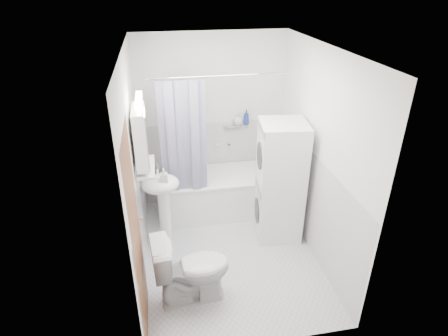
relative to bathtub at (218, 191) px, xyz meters
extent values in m
plane|color=silver|center=(-0.02, -0.92, -0.32)|extent=(2.60, 2.60, 0.00)
plane|color=white|center=(-0.02, 0.38, 0.88)|extent=(2.00, 0.00, 2.00)
plane|color=white|center=(-0.02, -2.22, 0.88)|extent=(2.00, 0.00, 2.00)
plane|color=white|center=(-1.02, -0.92, 0.88)|extent=(0.00, 2.60, 2.60)
plane|color=white|center=(0.98, -0.92, 0.88)|extent=(0.00, 2.60, 2.60)
plane|color=white|center=(-0.02, -0.92, 2.08)|extent=(2.60, 2.60, 0.00)
plane|color=silver|center=(-0.02, 0.37, 0.28)|extent=(1.98, 0.00, 1.98)
plane|color=silver|center=(-1.01, -0.92, 0.28)|extent=(0.00, 2.58, 2.58)
plane|color=silver|center=(0.97, -0.92, 0.28)|extent=(0.00, 2.58, 2.58)
plane|color=brown|center=(-1.00, -1.80, 0.68)|extent=(0.00, 2.00, 2.00)
cylinder|color=silver|center=(-0.97, -1.47, 0.68)|extent=(0.04, 0.04, 0.04)
cube|color=white|center=(0.00, 0.00, -0.04)|extent=(1.48, 0.69, 0.54)
cube|color=white|center=(0.00, 0.00, 0.24)|extent=(1.50, 0.71, 0.03)
cube|color=silver|center=(0.00, 0.00, 0.13)|extent=(1.30, 0.51, 0.20)
cylinder|color=silver|center=(0.20, 0.33, 0.58)|extent=(0.04, 0.12, 0.04)
cylinder|color=silver|center=(0.00, -0.30, 1.68)|extent=(1.68, 0.02, 0.02)
cube|color=#171448|center=(-0.69, -0.30, 0.93)|extent=(0.10, 0.02, 1.45)
cube|color=#171448|center=(-0.60, -0.30, 0.93)|extent=(0.10, 0.02, 1.45)
cube|color=#171448|center=(-0.51, -0.30, 0.93)|extent=(0.10, 0.02, 1.45)
cube|color=#171448|center=(-0.42, -0.30, 0.93)|extent=(0.10, 0.02, 1.45)
cube|color=#171448|center=(-0.33, -0.30, 0.93)|extent=(0.10, 0.02, 1.45)
cube|color=#171448|center=(-0.24, -0.30, 0.93)|extent=(0.10, 0.02, 1.45)
ellipsoid|color=white|center=(-0.78, -0.59, 0.53)|extent=(0.44, 0.37, 0.20)
cylinder|color=white|center=(-0.76, -0.59, 0.06)|extent=(0.14, 0.14, 0.75)
cylinder|color=silver|center=(-0.80, -0.45, 0.65)|extent=(0.03, 0.03, 0.14)
cylinder|color=silver|center=(-0.80, -0.49, 0.71)|extent=(0.02, 0.10, 0.02)
cube|color=white|center=(-0.93, -0.82, 1.23)|extent=(0.12, 0.50, 0.60)
cube|color=white|center=(-0.86, -0.82, 1.23)|extent=(0.01, 0.47, 0.57)
cube|color=#FFEABF|center=(-0.91, -0.82, 1.61)|extent=(0.06, 0.45, 0.06)
cube|color=silver|center=(-0.91, -0.82, 0.88)|extent=(0.18, 0.54, 0.02)
cube|color=silver|center=(0.25, 0.32, 0.83)|extent=(0.22, 0.06, 0.02)
cube|color=#5E1A18|center=(-0.96, -0.18, 1.00)|extent=(0.05, 0.33, 0.78)
cube|color=#5E1A18|center=(-0.93, -0.18, 1.36)|extent=(0.03, 0.29, 0.08)
cylinder|color=silver|center=(-0.97, -0.18, 1.40)|extent=(0.02, 0.04, 0.02)
cube|color=white|center=(0.66, -0.64, 0.06)|extent=(0.60, 0.60, 0.76)
cylinder|color=#2D2D33|center=(0.39, -0.64, 0.06)|extent=(0.06, 0.32, 0.32)
cube|color=gray|center=(0.39, -0.64, 0.40)|extent=(0.07, 0.47, 0.08)
cube|color=white|center=(0.66, -0.64, 0.82)|extent=(0.60, 0.60, 0.76)
cylinder|color=#2D2D33|center=(0.39, -0.64, 0.82)|extent=(0.06, 0.32, 0.32)
cube|color=gray|center=(0.39, -0.64, 1.16)|extent=(0.07, 0.47, 0.08)
imported|color=white|center=(-0.53, -1.55, 0.06)|extent=(0.81, 0.50, 0.76)
imported|color=gray|center=(-0.73, -0.67, 0.63)|extent=(0.08, 0.17, 0.08)
imported|color=gray|center=(-0.91, -0.97, 0.93)|extent=(0.07, 0.18, 0.07)
imported|color=gray|center=(-0.91, -0.70, 0.95)|extent=(0.10, 0.09, 0.10)
imported|color=gray|center=(0.33, 0.32, 0.91)|extent=(0.13, 0.17, 0.13)
imported|color=navy|center=(0.45, 0.32, 0.88)|extent=(0.08, 0.21, 0.08)
camera|label=1|loc=(-0.73, -4.42, 2.70)|focal=30.00mm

